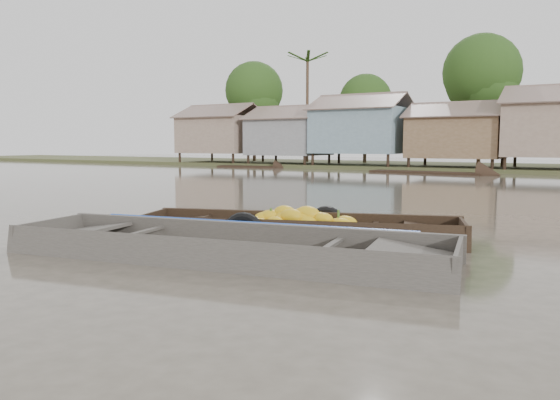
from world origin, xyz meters
The scene contains 3 objects.
ground centered at (0.00, 0.00, 0.00)m, with size 120.00×120.00×0.00m, color #4D463B.
banana_boat centered at (-0.70, 1.36, 0.19)m, with size 6.36×3.27×0.86m.
viewer_boat centered at (-0.79, -0.72, 0.06)m, with size 7.52×3.06×0.59m.
Camera 1 is at (4.30, -7.78, 1.85)m, focal length 35.00 mm.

